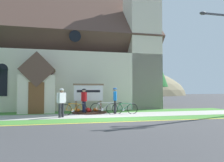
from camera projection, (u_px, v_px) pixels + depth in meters
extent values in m
plane|color=#3D3D3F|center=(100.00, 112.00, 15.99)|extent=(140.00, 140.00, 0.00)
cube|color=#A8A59E|center=(79.00, 116.00, 13.74)|extent=(32.00, 2.60, 0.01)
cube|color=#427F33|center=(82.00, 120.00, 11.68)|extent=(32.00, 1.64, 0.01)
cube|color=#427F33|center=(76.00, 112.00, 16.04)|extent=(24.00, 2.12, 0.01)
cube|color=yellow|center=(85.00, 123.00, 10.74)|extent=(28.00, 0.16, 0.01)
cube|color=beige|center=(71.00, 83.00, 21.84)|extent=(14.54, 9.64, 4.57)
cube|color=brown|center=(71.00, 43.00, 22.00)|extent=(15.04, 9.82, 9.82)
cube|color=beige|center=(142.00, 42.00, 20.01)|extent=(2.67, 2.67, 11.73)
cube|color=beige|center=(37.00, 94.00, 15.73)|extent=(2.40, 1.60, 2.60)
cube|color=brown|center=(38.00, 70.00, 15.80)|extent=(2.40, 1.80, 2.40)
cube|color=brown|center=(36.00, 98.00, 14.92)|extent=(1.00, 0.06, 2.10)
cube|color=black|center=(2.00, 83.00, 15.93)|extent=(0.76, 0.06, 1.90)
cone|color=black|center=(2.00, 69.00, 15.97)|extent=(0.80, 0.06, 0.80)
cylinder|color=black|center=(75.00, 36.00, 17.27)|extent=(0.90, 0.06, 0.90)
cube|color=#7F6047|center=(76.00, 107.00, 15.84)|extent=(0.12, 0.12, 0.82)
cube|color=#7F6047|center=(101.00, 106.00, 16.16)|extent=(0.12, 0.12, 0.82)
cube|color=white|center=(88.00, 93.00, 16.04)|extent=(2.06, 0.19, 1.09)
cube|color=#7F6047|center=(89.00, 85.00, 16.07)|extent=(2.18, 0.24, 0.12)
cube|color=black|center=(89.00, 91.00, 16.00)|extent=(1.64, 0.10, 0.16)
cylinder|color=#382319|center=(89.00, 112.00, 15.54)|extent=(2.38, 2.38, 0.10)
ellipsoid|color=orange|center=(96.00, 109.00, 15.80)|extent=(0.36, 0.36, 0.24)
ellipsoid|color=red|center=(88.00, 109.00, 15.88)|extent=(0.36, 0.36, 0.24)
ellipsoid|color=orange|center=(78.00, 110.00, 15.23)|extent=(0.36, 0.36, 0.24)
ellipsoid|color=red|center=(89.00, 110.00, 15.18)|extent=(0.36, 0.36, 0.24)
torus|color=black|center=(96.00, 109.00, 14.72)|extent=(0.73, 0.21, 0.74)
torus|color=black|center=(112.00, 109.00, 14.71)|extent=(0.73, 0.21, 0.74)
cylinder|color=#B7B7BC|center=(106.00, 106.00, 14.72)|extent=(0.56, 0.17, 0.47)
cylinder|color=#B7B7BC|center=(105.00, 103.00, 14.73)|extent=(0.76, 0.22, 0.06)
cylinder|color=#B7B7BC|center=(101.00, 106.00, 14.72)|extent=(0.26, 0.10, 0.47)
cylinder|color=#B7B7BC|center=(99.00, 109.00, 14.71)|extent=(0.42, 0.14, 0.09)
cylinder|color=#B7B7BC|center=(97.00, 106.00, 14.72)|extent=(0.22, 0.09, 0.42)
cylinder|color=#B7B7BC|center=(111.00, 106.00, 14.72)|extent=(0.12, 0.06, 0.39)
ellipsoid|color=black|center=(99.00, 102.00, 14.73)|extent=(0.25, 0.14, 0.05)
cylinder|color=silver|center=(111.00, 103.00, 14.73)|extent=(0.43, 0.13, 0.03)
cylinder|color=silver|center=(102.00, 110.00, 14.71)|extent=(0.18, 0.06, 0.18)
torus|color=black|center=(66.00, 110.00, 14.15)|extent=(0.70, 0.09, 0.70)
torus|color=black|center=(82.00, 109.00, 14.47)|extent=(0.70, 0.09, 0.70)
cylinder|color=orange|center=(77.00, 107.00, 14.37)|extent=(0.54, 0.08, 0.42)
cylinder|color=orange|center=(75.00, 104.00, 14.34)|extent=(0.74, 0.10, 0.10)
cylinder|color=orange|center=(71.00, 107.00, 14.25)|extent=(0.25, 0.06, 0.47)
cylinder|color=orange|center=(69.00, 110.00, 14.22)|extent=(0.40, 0.07, 0.09)
cylinder|color=orange|center=(67.00, 107.00, 14.19)|extent=(0.21, 0.05, 0.42)
cylinder|color=orange|center=(81.00, 107.00, 14.46)|extent=(0.12, 0.05, 0.35)
ellipsoid|color=black|center=(69.00, 103.00, 14.23)|extent=(0.25, 0.10, 0.05)
cylinder|color=silver|center=(81.00, 104.00, 14.46)|extent=(0.44, 0.06, 0.03)
cylinder|color=silver|center=(72.00, 110.00, 14.28)|extent=(0.18, 0.03, 0.18)
torus|color=black|center=(117.00, 109.00, 14.97)|extent=(0.69, 0.22, 0.70)
torus|color=black|center=(132.00, 109.00, 14.95)|extent=(0.69, 0.22, 0.70)
cylinder|color=#19723F|center=(127.00, 107.00, 14.96)|extent=(0.53, 0.17, 0.42)
cylinder|color=#19723F|center=(126.00, 103.00, 14.97)|extent=(0.72, 0.23, 0.06)
cylinder|color=#19723F|center=(122.00, 106.00, 14.97)|extent=(0.25, 0.10, 0.44)
cylinder|color=#19723F|center=(120.00, 109.00, 14.97)|extent=(0.40, 0.14, 0.09)
cylinder|color=#19723F|center=(119.00, 106.00, 14.98)|extent=(0.21, 0.09, 0.39)
cylinder|color=#19723F|center=(132.00, 106.00, 14.96)|extent=(0.12, 0.06, 0.35)
ellipsoid|color=black|center=(120.00, 103.00, 14.99)|extent=(0.25, 0.14, 0.05)
cylinder|color=silver|center=(131.00, 103.00, 14.97)|extent=(0.43, 0.14, 0.03)
cylinder|color=silver|center=(123.00, 110.00, 14.96)|extent=(0.18, 0.07, 0.18)
cylinder|color=#191E38|center=(85.00, 108.00, 15.00)|extent=(0.15, 0.15, 0.83)
cylinder|color=#191E38|center=(83.00, 107.00, 15.15)|extent=(0.15, 0.15, 0.83)
cube|color=red|center=(84.00, 97.00, 15.11)|extent=(0.34, 0.50, 0.60)
sphere|color=beige|center=(84.00, 91.00, 15.12)|extent=(0.21, 0.21, 0.21)
ellipsoid|color=black|center=(84.00, 90.00, 15.13)|extent=(0.32, 0.30, 0.15)
cylinder|color=red|center=(85.00, 96.00, 14.85)|extent=(0.09, 0.19, 0.55)
cylinder|color=red|center=(83.00, 96.00, 15.37)|extent=(0.09, 0.12, 0.55)
cylinder|color=#2D2D33|center=(63.00, 110.00, 13.06)|extent=(0.15, 0.15, 0.82)
cylinder|color=#2D2D33|center=(60.00, 110.00, 12.86)|extent=(0.15, 0.15, 0.82)
cube|color=silver|center=(61.00, 98.00, 12.99)|extent=(0.47, 0.47, 0.60)
sphere|color=#936B51|center=(61.00, 91.00, 13.01)|extent=(0.21, 0.21, 0.21)
ellipsoid|color=silver|center=(61.00, 90.00, 13.01)|extent=(0.35, 0.35, 0.15)
cylinder|color=silver|center=(65.00, 97.00, 13.21)|extent=(0.09, 0.12, 0.54)
cylinder|color=silver|center=(57.00, 97.00, 12.77)|extent=(0.09, 0.11, 0.54)
cylinder|color=#2D2D33|center=(115.00, 107.00, 15.57)|extent=(0.15, 0.15, 0.86)
cylinder|color=#2D2D33|center=(115.00, 107.00, 15.71)|extent=(0.15, 0.15, 0.86)
cube|color=blue|center=(115.00, 96.00, 15.67)|extent=(0.34, 0.52, 0.62)
sphere|color=tan|center=(115.00, 90.00, 15.68)|extent=(0.22, 0.22, 0.22)
ellipsoid|color=#1E59B2|center=(115.00, 89.00, 15.69)|extent=(0.34, 0.31, 0.15)
cylinder|color=blue|center=(114.00, 96.00, 15.38)|extent=(0.09, 0.22, 0.57)
cylinder|color=blue|center=(116.00, 95.00, 15.95)|extent=(0.09, 0.12, 0.57)
cube|color=#4C4C51|center=(216.00, 14.00, 13.94)|extent=(1.80, 0.10, 0.10)
ellipsoid|color=#3F3F44|center=(203.00, 13.00, 13.73)|extent=(0.44, 0.28, 0.20)
cylinder|color=#4C3823|center=(148.00, 96.00, 22.91)|extent=(0.33, 0.33, 1.91)
cone|color=#23662D|center=(148.00, 58.00, 23.08)|extent=(4.01, 4.01, 5.95)
ellipsoid|color=#847A5B|center=(33.00, 96.00, 66.41)|extent=(96.25, 47.71, 24.14)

